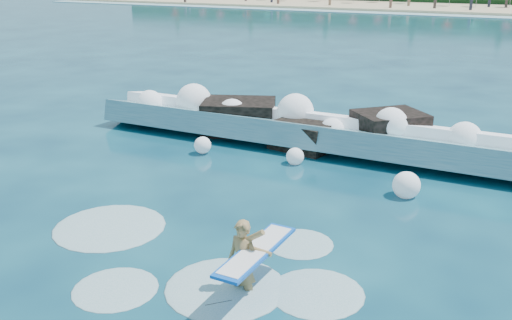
{
  "coord_description": "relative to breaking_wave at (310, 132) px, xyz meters",
  "views": [
    {
      "loc": [
        7.99,
        -10.78,
        6.12
      ],
      "look_at": [
        1.5,
        2.0,
        1.2
      ],
      "focal_mm": 40.0,
      "sensor_mm": 36.0,
      "label": 1
    }
  ],
  "objects": [
    {
      "name": "wave_spray",
      "position": [
        -0.58,
        0.02,
        0.41
      ],
      "size": [
        15.2,
        4.74,
        1.77
      ],
      "color": "white",
      "rests_on": "ground"
    },
    {
      "name": "beachgoers",
      "position": [
        0.62,
        68.52,
        0.63
      ],
      "size": [
        94.91,
        13.05,
        1.94
      ],
      "color": "#3F332D",
      "rests_on": "ground"
    },
    {
      "name": "surf_foam",
      "position": [
        0.91,
        -9.05,
        -0.49
      ],
      "size": [
        9.67,
        5.11,
        0.14
      ],
      "color": "silver",
      "rests_on": "ground"
    },
    {
      "name": "ground",
      "position": [
        -0.89,
        -7.4,
        -0.49
      ],
      "size": [
        200.0,
        200.0,
        0.0
      ],
      "primitive_type": "plane",
      "color": "#082B41",
      "rests_on": "ground"
    },
    {
      "name": "rock_cluster",
      "position": [
        -0.45,
        0.38,
        0.0
      ],
      "size": [
        8.75,
        3.58,
        1.57
      ],
      "color": "black",
      "rests_on": "ground"
    },
    {
      "name": "breaking_wave",
      "position": [
        0.0,
        0.0,
        0.0
      ],
      "size": [
        16.37,
        2.62,
        1.41
      ],
      "color": "teal",
      "rests_on": "ground"
    },
    {
      "name": "beach",
      "position": [
        -0.89,
        70.6,
        -0.29
      ],
      "size": [
        140.0,
        20.0,
        0.4
      ],
      "primitive_type": "cube",
      "color": "tan",
      "rests_on": "ground"
    },
    {
      "name": "wet_band",
      "position": [
        -0.89,
        59.6,
        -0.45
      ],
      "size": [
        140.0,
        5.0,
        0.08
      ],
      "primitive_type": "cube",
      "color": "silver",
      "rests_on": "ground"
    },
    {
      "name": "surfer_with_board",
      "position": [
        2.45,
        -9.48,
        0.17
      ],
      "size": [
        0.93,
        2.94,
        1.79
      ],
      "color": "#A17E4B",
      "rests_on": "ground"
    }
  ]
}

